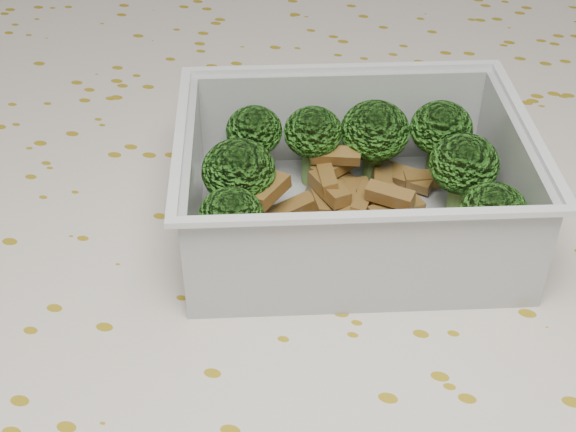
% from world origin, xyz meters
% --- Properties ---
extents(dining_table, '(1.40, 0.90, 0.75)m').
position_xyz_m(dining_table, '(0.00, 0.00, 0.67)').
color(dining_table, brown).
rests_on(dining_table, ground).
extents(tablecloth, '(1.46, 0.96, 0.19)m').
position_xyz_m(tablecloth, '(0.00, 0.00, 0.72)').
color(tablecloth, beige).
rests_on(tablecloth, dining_table).
extents(lunch_container, '(0.24, 0.22, 0.07)m').
position_xyz_m(lunch_container, '(0.03, 0.04, 0.78)').
color(lunch_container, silver).
rests_on(lunch_container, tablecloth).
extents(broccoli_florets, '(0.19, 0.16, 0.05)m').
position_xyz_m(broccoli_florets, '(0.03, 0.05, 0.80)').
color(broccoli_florets, '#608C3F').
rests_on(broccoli_florets, lunch_container).
extents(meat_pile, '(0.11, 0.09, 0.03)m').
position_xyz_m(meat_pile, '(0.02, 0.05, 0.77)').
color(meat_pile, olive).
rests_on(meat_pile, lunch_container).
extents(sausage, '(0.17, 0.07, 0.03)m').
position_xyz_m(sausage, '(0.05, -0.00, 0.78)').
color(sausage, orange).
rests_on(sausage, lunch_container).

